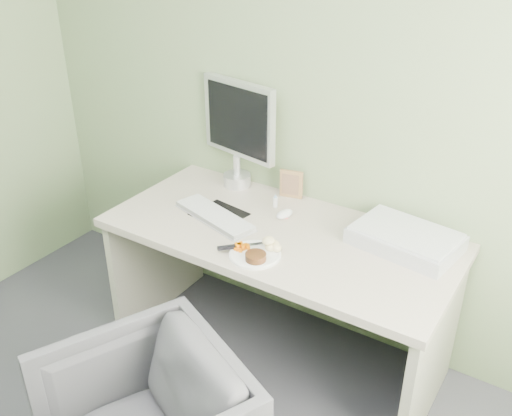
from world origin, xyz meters
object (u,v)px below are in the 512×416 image
Objects in this scene: desk at (279,265)px; monitor at (238,128)px; plate at (255,255)px; scanner at (405,239)px.

monitor reaches higher than desk.
desk is at bearing 94.45° from plate.
desk is 0.30m from plate.
monitor reaches higher than plate.
plate is at bearing -85.55° from desk.
plate is 0.50× the size of scanner.
plate is 0.65m from scanner.
desk is 7.24× the size of plate.
monitor is (-0.45, 0.55, 0.31)m from plate.
plate reaches higher than desk.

